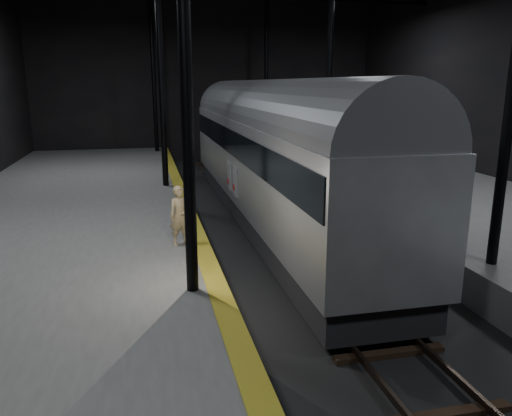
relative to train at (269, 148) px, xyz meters
name	(u,v)px	position (x,y,z in m)	size (l,w,h in m)	color
ground	(300,259)	(0.00, -4.15, -3.05)	(44.00, 44.00, 0.00)	black
platform_left	(49,262)	(-7.50, -4.15, -2.55)	(9.00, 43.80, 1.00)	#52524F
platform_right	(506,229)	(7.50, -4.15, -2.55)	(9.00, 43.80, 1.00)	#52524F
tactile_strip	(198,236)	(-3.25, -4.15, -2.05)	(0.50, 43.80, 0.01)	olive
track	(300,257)	(0.00, -4.15, -2.98)	(2.40, 43.00, 0.24)	#3F3328
train	(269,148)	(0.00, 0.00, 0.00)	(3.06, 20.47, 5.47)	#93959A
woman	(180,216)	(-3.80, -4.87, -1.20)	(0.62, 0.41, 1.70)	tan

